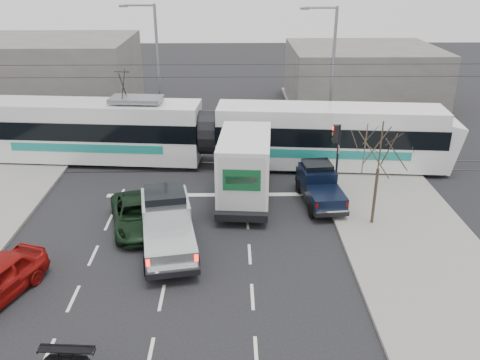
{
  "coord_description": "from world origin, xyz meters",
  "views": [
    {
      "loc": [
        0.97,
        -18.71,
        11.64
      ],
      "look_at": [
        1.35,
        3.86,
        1.8
      ],
      "focal_mm": 38.0,
      "sensor_mm": 36.0,
      "label": 1
    }
  ],
  "objects_px": {
    "street_lamp_far": "(155,64)",
    "navy_pickup": "(319,184)",
    "bare_tree": "(380,150)",
    "traffic_signal": "(336,143)",
    "green_car": "(136,215)",
    "street_lamp_near": "(330,69)",
    "box_truck": "(245,166)",
    "silver_pickup": "(167,221)",
    "tram": "(208,133)"
  },
  "relations": [
    {
      "from": "silver_pickup",
      "to": "navy_pickup",
      "type": "bearing_deg",
      "value": 19.29
    },
    {
      "from": "bare_tree",
      "to": "box_truck",
      "type": "height_order",
      "value": "bare_tree"
    },
    {
      "from": "traffic_signal",
      "to": "tram",
      "type": "bearing_deg",
      "value": 150.08
    },
    {
      "from": "street_lamp_near",
      "to": "tram",
      "type": "xyz_separation_m",
      "value": [
        -7.79,
        -3.5,
        -3.12
      ]
    },
    {
      "from": "traffic_signal",
      "to": "tram",
      "type": "distance_m",
      "value": 8.05
    },
    {
      "from": "bare_tree",
      "to": "box_truck",
      "type": "bearing_deg",
      "value": 151.89
    },
    {
      "from": "street_lamp_far",
      "to": "silver_pickup",
      "type": "height_order",
      "value": "street_lamp_far"
    },
    {
      "from": "tram",
      "to": "navy_pickup",
      "type": "height_order",
      "value": "tram"
    },
    {
      "from": "bare_tree",
      "to": "traffic_signal",
      "type": "bearing_deg",
      "value": 105.76
    },
    {
      "from": "traffic_signal",
      "to": "green_car",
      "type": "height_order",
      "value": "traffic_signal"
    },
    {
      "from": "tram",
      "to": "green_car",
      "type": "distance_m",
      "value": 8.7
    },
    {
      "from": "tram",
      "to": "navy_pickup",
      "type": "bearing_deg",
      "value": -36.69
    },
    {
      "from": "street_lamp_far",
      "to": "bare_tree",
      "type": "bearing_deg",
      "value": -48.88
    },
    {
      "from": "street_lamp_near",
      "to": "street_lamp_far",
      "type": "relative_size",
      "value": 1.0
    },
    {
      "from": "tram",
      "to": "silver_pickup",
      "type": "distance_m",
      "value": 9.65
    },
    {
      "from": "tram",
      "to": "street_lamp_far",
      "type": "bearing_deg",
      "value": 129.19
    },
    {
      "from": "street_lamp_far",
      "to": "street_lamp_near",
      "type": "bearing_deg",
      "value": -9.87
    },
    {
      "from": "bare_tree",
      "to": "silver_pickup",
      "type": "relative_size",
      "value": 0.78
    },
    {
      "from": "street_lamp_far",
      "to": "box_truck",
      "type": "height_order",
      "value": "street_lamp_far"
    },
    {
      "from": "box_truck",
      "to": "navy_pickup",
      "type": "xyz_separation_m",
      "value": [
        3.81,
        -0.51,
        -0.85
      ]
    },
    {
      "from": "green_car",
      "to": "box_truck",
      "type": "bearing_deg",
      "value": 16.9
    },
    {
      "from": "silver_pickup",
      "to": "navy_pickup",
      "type": "relative_size",
      "value": 1.35
    },
    {
      "from": "street_lamp_far",
      "to": "green_car",
      "type": "height_order",
      "value": "street_lamp_far"
    },
    {
      "from": "street_lamp_far",
      "to": "navy_pickup",
      "type": "relative_size",
      "value": 1.91
    },
    {
      "from": "traffic_signal",
      "to": "box_truck",
      "type": "bearing_deg",
      "value": -170.29
    },
    {
      "from": "street_lamp_far",
      "to": "navy_pickup",
      "type": "xyz_separation_m",
      "value": [
        9.66,
        -10.84,
        -4.16
      ]
    },
    {
      "from": "street_lamp_near",
      "to": "box_truck",
      "type": "bearing_deg",
      "value": -124.19
    },
    {
      "from": "navy_pickup",
      "to": "street_lamp_far",
      "type": "bearing_deg",
      "value": 126.24
    },
    {
      "from": "street_lamp_near",
      "to": "green_car",
      "type": "xyz_separation_m",
      "value": [
        -10.84,
        -11.54,
        -4.45
      ]
    },
    {
      "from": "silver_pickup",
      "to": "bare_tree",
      "type": "bearing_deg",
      "value": -1.18
    },
    {
      "from": "street_lamp_far",
      "to": "green_car",
      "type": "distance_m",
      "value": 14.27
    },
    {
      "from": "silver_pickup",
      "to": "navy_pickup",
      "type": "distance_m",
      "value": 8.47
    },
    {
      "from": "street_lamp_near",
      "to": "green_car",
      "type": "height_order",
      "value": "street_lamp_near"
    },
    {
      "from": "bare_tree",
      "to": "silver_pickup",
      "type": "xyz_separation_m",
      "value": [
        -9.5,
        -1.51,
        -2.69
      ]
    },
    {
      "from": "silver_pickup",
      "to": "navy_pickup",
      "type": "height_order",
      "value": "silver_pickup"
    },
    {
      "from": "traffic_signal",
      "to": "navy_pickup",
      "type": "distance_m",
      "value": 2.45
    },
    {
      "from": "street_lamp_near",
      "to": "box_truck",
      "type": "xyz_separation_m",
      "value": [
        -5.66,
        -8.33,
        -3.32
      ]
    },
    {
      "from": "bare_tree",
      "to": "street_lamp_far",
      "type": "height_order",
      "value": "street_lamp_far"
    },
    {
      "from": "box_truck",
      "to": "traffic_signal",
      "type": "bearing_deg",
      "value": 14.42
    },
    {
      "from": "street_lamp_far",
      "to": "traffic_signal",
      "type": "bearing_deg",
      "value": -41.72
    },
    {
      "from": "street_lamp_far",
      "to": "box_truck",
      "type": "distance_m",
      "value": 12.32
    },
    {
      "from": "navy_pickup",
      "to": "green_car",
      "type": "bearing_deg",
      "value": -168.74
    },
    {
      "from": "street_lamp_near",
      "to": "green_car",
      "type": "bearing_deg",
      "value": -133.2
    },
    {
      "from": "street_lamp_near",
      "to": "tram",
      "type": "height_order",
      "value": "street_lamp_near"
    },
    {
      "from": "street_lamp_far",
      "to": "tram",
      "type": "relative_size",
      "value": 0.33
    },
    {
      "from": "box_truck",
      "to": "navy_pickup",
      "type": "bearing_deg",
      "value": -2.95
    },
    {
      "from": "bare_tree",
      "to": "traffic_signal",
      "type": "relative_size",
      "value": 1.39
    },
    {
      "from": "bare_tree",
      "to": "street_lamp_far",
      "type": "xyz_separation_m",
      "value": [
        -11.79,
        13.5,
        1.32
      ]
    },
    {
      "from": "street_lamp_far",
      "to": "tram",
      "type": "distance_m",
      "value": 7.33
    },
    {
      "from": "street_lamp_near",
      "to": "street_lamp_far",
      "type": "xyz_separation_m",
      "value": [
        -11.5,
        2.0,
        0.0
      ]
    }
  ]
}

